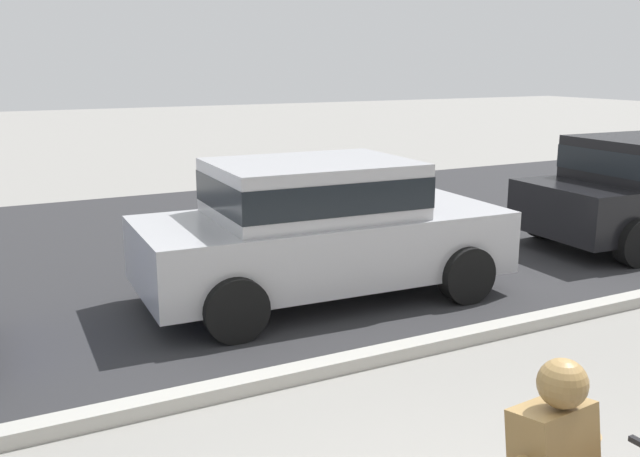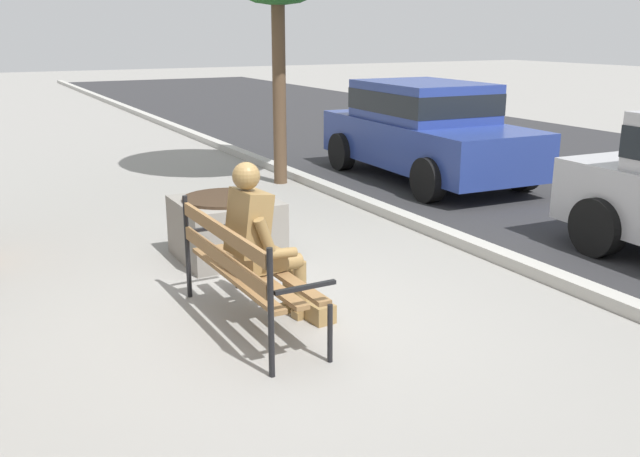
# 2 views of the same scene
# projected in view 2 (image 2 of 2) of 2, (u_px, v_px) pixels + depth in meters

# --- Properties ---
(ground_plane) EXTENTS (80.00, 80.00, 0.00)m
(ground_plane) POSITION_uv_depth(u_px,v_px,m) (255.00, 320.00, 5.91)
(ground_plane) COLOR gray
(curb_stone) EXTENTS (60.00, 0.20, 0.12)m
(curb_stone) POSITION_uv_depth(u_px,v_px,m) (516.00, 262.00, 7.21)
(curb_stone) COLOR #B2AFA8
(curb_stone) RESTS_ON ground
(park_bench) EXTENTS (1.81, 0.56, 0.95)m
(park_bench) POSITION_uv_depth(u_px,v_px,m) (242.00, 265.00, 5.62)
(park_bench) COLOR olive
(park_bench) RESTS_ON ground
(bronze_statue_seated) EXTENTS (0.61, 0.81, 1.37)m
(bronze_statue_seated) POSITION_uv_depth(u_px,v_px,m) (266.00, 246.00, 5.69)
(bronze_statue_seated) COLOR olive
(bronze_statue_seated) RESTS_ON ground
(concrete_planter) EXTENTS (1.00, 1.00, 0.67)m
(concrete_planter) POSITION_uv_depth(u_px,v_px,m) (226.00, 228.00, 7.46)
(concrete_planter) COLOR gray
(concrete_planter) RESTS_ON ground
(parked_car_blue) EXTENTS (4.17, 2.07, 1.56)m
(parked_car_blue) POSITION_uv_depth(u_px,v_px,m) (425.00, 128.00, 11.31)
(parked_car_blue) COLOR navy
(parked_car_blue) RESTS_ON ground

